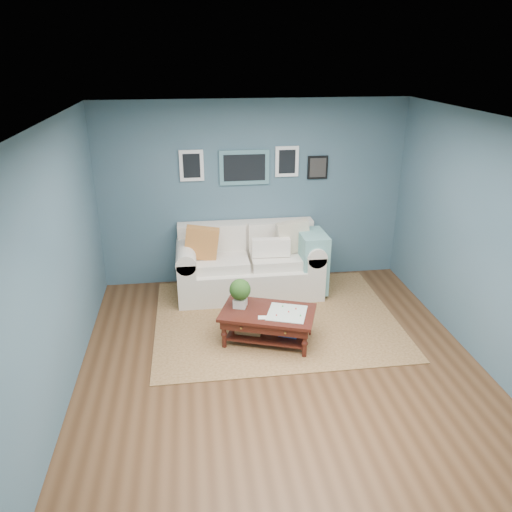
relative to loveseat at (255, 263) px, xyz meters
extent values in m
plane|color=brown|center=(0.04, -2.03, -0.44)|extent=(5.00, 5.00, 0.00)
plane|color=white|center=(0.04, -2.03, 2.26)|extent=(5.00, 5.00, 0.00)
cube|color=#3B5966|center=(0.04, 0.47, 0.91)|extent=(4.50, 0.02, 2.70)
cube|color=#3B5966|center=(0.04, -4.53, 0.91)|extent=(4.50, 0.02, 2.70)
cube|color=#3B5966|center=(-2.21, -2.03, 0.91)|extent=(0.02, 5.00, 2.70)
cube|color=#3B5966|center=(2.29, -2.03, 0.91)|extent=(0.02, 5.00, 2.70)
cube|color=slate|center=(-0.09, 0.45, 1.31)|extent=(0.72, 0.03, 0.50)
cube|color=black|center=(-0.09, 0.43, 1.31)|extent=(0.60, 0.01, 0.38)
cube|color=white|center=(-0.84, 0.45, 1.36)|extent=(0.34, 0.03, 0.44)
cube|color=white|center=(0.53, 0.45, 1.38)|extent=(0.34, 0.03, 0.44)
cube|color=black|center=(0.99, 0.45, 1.28)|extent=(0.30, 0.03, 0.34)
cube|color=brown|center=(0.16, -0.87, -0.44)|extent=(3.15, 2.52, 0.01)
cube|color=silver|center=(-0.09, -0.04, -0.22)|extent=(1.53, 0.95, 0.45)
cube|color=silver|center=(-0.09, 0.33, 0.27)|extent=(2.00, 0.24, 0.52)
cube|color=silver|center=(-0.99, -0.04, -0.11)|extent=(0.26, 0.95, 0.67)
cube|color=silver|center=(0.80, -0.04, -0.11)|extent=(0.26, 0.95, 0.67)
cylinder|color=silver|center=(-0.99, -0.04, 0.23)|extent=(0.28, 0.95, 0.28)
cylinder|color=silver|center=(0.80, -0.04, 0.23)|extent=(0.28, 0.95, 0.28)
cube|color=silver|center=(-0.50, -0.10, 0.08)|extent=(0.78, 0.60, 0.14)
cube|color=silver|center=(0.32, -0.10, 0.08)|extent=(0.78, 0.60, 0.14)
cube|color=silver|center=(-0.50, 0.20, 0.34)|extent=(0.78, 0.13, 0.39)
cube|color=silver|center=(0.32, 0.20, 0.34)|extent=(0.78, 0.13, 0.39)
cube|color=#C65220|center=(-0.76, -0.09, 0.39)|extent=(0.52, 0.19, 0.51)
cube|color=beige|center=(0.55, -0.02, 0.39)|extent=(0.51, 0.19, 0.50)
cube|color=white|center=(0.21, -0.15, 0.29)|extent=(0.54, 0.13, 0.26)
cube|color=#73AEA5|center=(0.80, -0.17, 0.05)|extent=(0.37, 0.59, 0.86)
cube|color=#38100F|center=(-0.03, -1.41, -0.04)|extent=(1.26, 0.98, 0.04)
cube|color=#38100F|center=(-0.03, -1.41, -0.12)|extent=(1.17, 0.89, 0.11)
cube|color=#38100F|center=(-0.03, -1.41, -0.34)|extent=(1.05, 0.77, 0.02)
sphere|color=gold|center=(-0.38, -1.60, -0.12)|extent=(0.03, 0.03, 0.03)
sphere|color=gold|center=(0.11, -1.78, -0.12)|extent=(0.03, 0.03, 0.03)
cylinder|color=#38100F|center=(-0.57, -1.48, -0.25)|extent=(0.06, 0.06, 0.38)
cylinder|color=#38100F|center=(0.34, -1.80, -0.25)|extent=(0.06, 0.06, 0.38)
cylinder|color=#38100F|center=(-0.40, -1.01, -0.25)|extent=(0.06, 0.06, 0.38)
cylinder|color=#38100F|center=(0.51, -1.33, -0.25)|extent=(0.06, 0.06, 0.38)
cube|color=silver|center=(-0.35, -1.25, 0.03)|extent=(0.19, 0.19, 0.11)
sphere|color=#1F4815|center=(-0.35, -1.25, 0.21)|extent=(0.26, 0.26, 0.26)
cube|color=silver|center=(0.19, -1.49, -0.02)|extent=(0.57, 0.57, 0.01)
cube|color=#A16E4C|center=(-0.25, -1.33, -0.23)|extent=(0.37, 0.31, 0.19)
cube|color=#244890|center=(0.22, -1.48, -0.27)|extent=(0.27, 0.23, 0.10)
camera|label=1|loc=(-0.88, -6.60, 2.88)|focal=35.00mm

